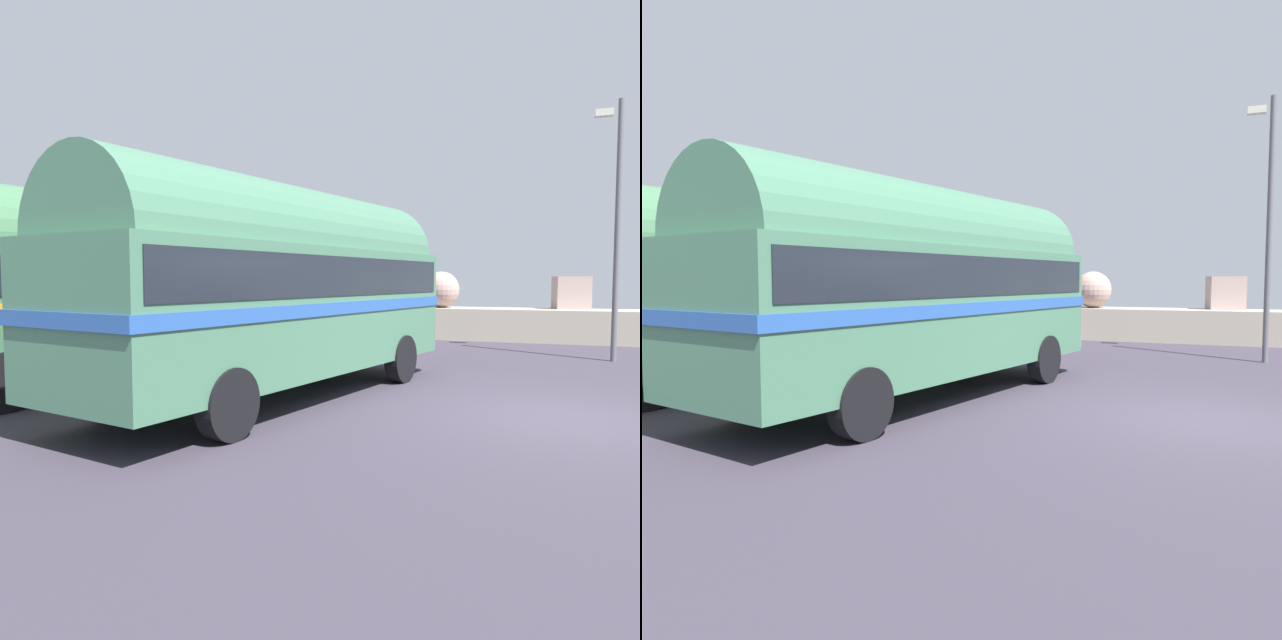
% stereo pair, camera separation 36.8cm
% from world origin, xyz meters
% --- Properties ---
extents(ground, '(32.00, 26.00, 0.02)m').
position_xyz_m(ground, '(0.00, 0.00, 0.01)').
color(ground, '#37313D').
extents(breakwater, '(31.36, 2.20, 2.38)m').
position_xyz_m(breakwater, '(-0.06, 11.79, 0.73)').
color(breakwater, '#A29887').
rests_on(breakwater, ground).
extents(vintage_coach, '(4.21, 8.90, 3.70)m').
position_xyz_m(vintage_coach, '(-4.64, -0.09, 2.05)').
color(vintage_coach, black).
rests_on(vintage_coach, ground).
extents(second_coach, '(4.40, 8.91, 3.70)m').
position_xyz_m(second_coach, '(-8.68, 0.15, 2.05)').
color(second_coach, black).
rests_on(second_coach, ground).
extents(lamp_post, '(0.60, 1.06, 6.56)m').
position_xyz_m(lamp_post, '(1.35, 7.26, 3.69)').
color(lamp_post, '#5B5B60').
rests_on(lamp_post, ground).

